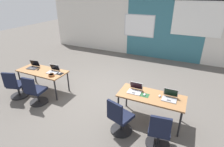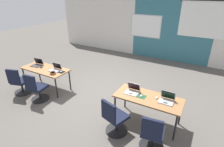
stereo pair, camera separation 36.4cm
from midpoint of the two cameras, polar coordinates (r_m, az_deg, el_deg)
The scene contains 19 objects.
ground_plane at distance 5.85m, azimuth -5.51°, elevation -6.35°, with size 24.00×24.00×0.00m.
back_wall_assembly at distance 8.98m, azimuth 8.37°, elevation 14.44°, with size 10.00×0.27×2.80m.
desk_near_left at distance 6.17m, azimuth -22.87°, elevation 0.32°, with size 1.60×0.70×0.72m.
desk_near_right at distance 4.45m, azimuth 10.09°, elevation -7.70°, with size 1.60×0.70×0.72m.
laptop_near_right_inner at distance 4.52m, azimuth 5.04°, elevation -5.23°, with size 0.33×0.31×0.23m.
mousepad_near_right_inner at distance 4.42m, azimuth 7.97°, elevation -6.88°, with size 0.22×0.19×0.00m.
mouse_near_right_inner at distance 4.41m, azimuth 7.98°, elevation -6.67°, with size 0.07×0.11×0.03m.
chair_near_right_inner at distance 4.19m, azimuth -0.10°, elevation -14.46°, with size 0.55×0.60×0.92m.
laptop_near_right_end at distance 4.37m, azimuth 15.65°, elevation -7.29°, with size 0.33×0.29×0.23m.
mouse_near_right_end at distance 4.42m, azimuth 12.68°, elevation -7.01°, with size 0.06×0.10×0.03m.
chair_near_right_end at distance 3.94m, azimuth 12.07°, elevation -18.18°, with size 0.52×0.56×0.92m.
laptop_near_left_end at distance 6.47m, azimuth -25.29°, elevation 2.05°, with size 0.37×0.34×0.23m.
mouse_near_left_end at distance 6.24m, azimuth -24.10°, elevation 1.15°, with size 0.06×0.10×0.03m.
chair_near_left_end at distance 6.26m, azimuth -29.78°, elevation -3.70°, with size 0.55×0.60×0.92m.
laptop_near_left_inner at distance 5.89m, azimuth -19.91°, elevation 0.85°, with size 0.36×0.32×0.23m.
mousepad_near_left_inner at distance 5.74m, azimuth -18.09°, elevation -0.05°, with size 0.22×0.19×0.00m.
mouse_near_left_inner at distance 5.73m, azimuth -18.12°, elevation 0.12°, with size 0.06×0.10×0.03m.
chair_near_left_inner at distance 5.66m, azimuth -24.96°, elevation -5.59°, with size 0.52×0.56×0.92m.
snack_bowl at distance 5.65m, azimuth -20.53°, elevation -0.47°, with size 0.18×0.18×0.06m.
Camera 1 is at (2.44, -4.34, 3.05)m, focal length 28.70 mm.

